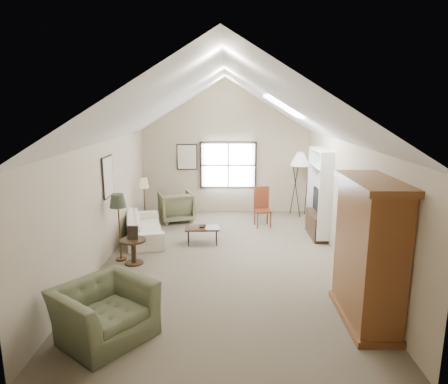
{
  "coord_description": "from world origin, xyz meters",
  "views": [
    {
      "loc": [
        0.07,
        -8.02,
        3.25
      ],
      "look_at": [
        0.0,
        0.4,
        1.4
      ],
      "focal_mm": 32.0,
      "sensor_mm": 36.0,
      "label": 1
    }
  ],
  "objects_px": {
    "sofa": "(144,226)",
    "armchair_near": "(105,312)",
    "coffee_table": "(202,236)",
    "armoire": "(369,252)",
    "side_table": "(134,251)",
    "side_chair": "(263,207)",
    "armchair_far": "(176,206)"
  },
  "relations": [
    {
      "from": "sofa",
      "to": "armchair_near",
      "type": "bearing_deg",
      "value": 170.13
    },
    {
      "from": "armchair_near",
      "to": "coffee_table",
      "type": "height_order",
      "value": "armchair_near"
    },
    {
      "from": "coffee_table",
      "to": "sofa",
      "type": "bearing_deg",
      "value": 164.99
    },
    {
      "from": "armoire",
      "to": "side_table",
      "type": "height_order",
      "value": "armoire"
    },
    {
      "from": "coffee_table",
      "to": "side_chair",
      "type": "bearing_deg",
      "value": 42.44
    },
    {
      "from": "armchair_far",
      "to": "sofa",
      "type": "bearing_deg",
      "value": 50.14
    },
    {
      "from": "coffee_table",
      "to": "side_chair",
      "type": "xyz_separation_m",
      "value": [
        1.55,
        1.42,
        0.33
      ]
    },
    {
      "from": "armchair_near",
      "to": "side_chair",
      "type": "xyz_separation_m",
      "value": [
        2.69,
        5.34,
        0.14
      ]
    },
    {
      "from": "sofa",
      "to": "armoire",
      "type": "bearing_deg",
      "value": -146.47
    },
    {
      "from": "sofa",
      "to": "side_table",
      "type": "relative_size",
      "value": 3.99
    },
    {
      "from": "armoire",
      "to": "side_chair",
      "type": "relative_size",
      "value": 2.05
    },
    {
      "from": "armchair_near",
      "to": "side_table",
      "type": "bearing_deg",
      "value": 42.84
    },
    {
      "from": "sofa",
      "to": "side_chair",
      "type": "distance_m",
      "value": 3.19
    },
    {
      "from": "armoire",
      "to": "coffee_table",
      "type": "relative_size",
      "value": 2.74
    },
    {
      "from": "armoire",
      "to": "sofa",
      "type": "distance_m",
      "value": 5.68
    },
    {
      "from": "armoire",
      "to": "sofa",
      "type": "relative_size",
      "value": 1.04
    },
    {
      "from": "armchair_far",
      "to": "side_chair",
      "type": "bearing_deg",
      "value": 148.9
    },
    {
      "from": "coffee_table",
      "to": "side_table",
      "type": "relative_size",
      "value": 1.52
    },
    {
      "from": "sofa",
      "to": "armchair_far",
      "type": "height_order",
      "value": "armchair_far"
    },
    {
      "from": "armoire",
      "to": "armchair_near",
      "type": "relative_size",
      "value": 1.79
    },
    {
      "from": "sofa",
      "to": "coffee_table",
      "type": "bearing_deg",
      "value": -119.12
    },
    {
      "from": "armchair_near",
      "to": "side_chair",
      "type": "height_order",
      "value": "side_chair"
    },
    {
      "from": "sofa",
      "to": "side_chair",
      "type": "xyz_separation_m",
      "value": [
        3.01,
        1.03,
        0.23
      ]
    },
    {
      "from": "sofa",
      "to": "armchair_far",
      "type": "bearing_deg",
      "value": -34.96
    },
    {
      "from": "armoire",
      "to": "coffee_table",
      "type": "distance_m",
      "value": 4.43
    },
    {
      "from": "armoire",
      "to": "armchair_near",
      "type": "bearing_deg",
      "value": -172.27
    },
    {
      "from": "armoire",
      "to": "coffee_table",
      "type": "height_order",
      "value": "armoire"
    },
    {
      "from": "armchair_far",
      "to": "armchair_near",
      "type": "bearing_deg",
      "value": 68.35
    },
    {
      "from": "armchair_far",
      "to": "side_table",
      "type": "relative_size",
      "value": 1.74
    },
    {
      "from": "armchair_near",
      "to": "armchair_far",
      "type": "distance_m",
      "value": 5.86
    },
    {
      "from": "side_chair",
      "to": "armchair_far",
      "type": "bearing_deg",
      "value": 159.39
    },
    {
      "from": "side_chair",
      "to": "armoire",
      "type": "bearing_deg",
      "value": -85.15
    }
  ]
}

